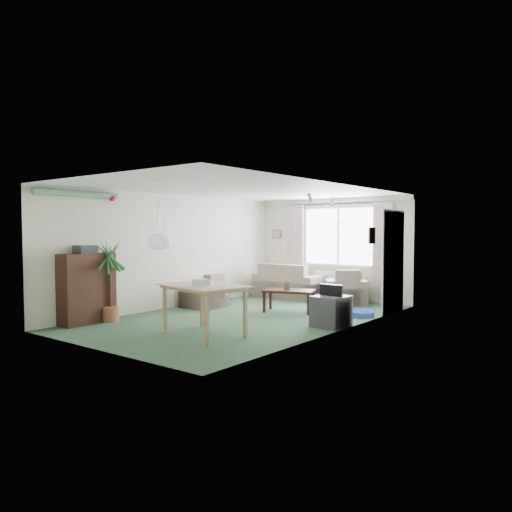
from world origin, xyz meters
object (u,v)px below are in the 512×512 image
Objects in this scene: dining_table at (204,311)px; tv_cube at (331,311)px; coffee_table at (289,301)px; houseplant at (110,281)px; bookshelf at (87,288)px; armchair_left at (204,290)px; pet_bed at (360,314)px; armchair_corner at (346,286)px; sofa at (290,281)px.

tv_cube is (1.21, 1.87, -0.13)m from dining_table.
houseplant is at bearing -124.11° from coffee_table.
coffee_table is at bearing 55.89° from houseplant.
bookshelf is at bearing -143.01° from tv_cube.
houseplant is (-1.94, -2.86, 0.51)m from coffee_table.
tv_cube is at bearing 82.67° from armchair_left.
dining_table is at bearing -120.08° from tv_cube.
pet_bed is (-0.05, 1.22, -0.21)m from tv_cube.
pet_bed is at bearing 69.47° from dining_table.
tv_cube is at bearing 78.76° from armchair_corner.
houseplant is at bearing 29.59° from armchair_corner.
dining_table is (0.21, -2.67, 0.16)m from coffee_table.
sofa is 1.67× the size of coffee_table.
armchair_left is at bearing 86.24° from houseplant.
tv_cube is (3.35, 2.06, -0.48)m from houseplant.
bookshelf is 2.15× the size of tv_cube.
tv_cube is at bearing -29.46° from coffee_table.
coffee_table is (1.79, 0.58, -0.14)m from armchair_left.
dining_table is 3.32m from pet_bed.
bookshelf is at bearing -118.98° from houseplant.
bookshelf is 2.36× the size of pet_bed.
tv_cube is 1.24m from pet_bed.
sofa is at bearing 123.44° from coffee_table.
bookshelf is (-2.51, -4.92, 0.23)m from armchair_corner.
dining_table is (2.33, 0.54, -0.23)m from bookshelf.
houseplant is 2.81× the size of pet_bed.
armchair_corner is 0.71× the size of bookshelf.
armchair_left is at bearing -162.02° from coffee_table.
armchair_corner is 2.72m from tv_cube.
armchair_left is 2.32m from houseplant.
pet_bed is (1.16, 3.09, -0.34)m from dining_table.
armchair_left is 3.21m from tv_cube.
armchair_corner reaches higher than pet_bed.
coffee_table is 0.80× the size of bookshelf.
bookshelf is (-0.98, -4.94, 0.20)m from sofa.
tv_cube is at bearing 31.61° from houseplant.
bookshelf is (-0.34, -2.62, 0.26)m from armchair_left.
dining_table reaches higher than armchair_left.
coffee_table is 0.68× the size of houseplant.
armchair_corner is 1.09× the size of armchair_left.
pet_bed is (0.98, -1.29, -0.34)m from armchair_corner.
tv_cube is (3.20, -0.22, -0.10)m from armchair_left.
bookshelf is 1.00× the size of dining_table.
coffee_table is 2.68m from dining_table.
armchair_corner reaches higher than tv_cube.
houseplant reaches higher than pet_bed.
bookshelf is at bearing -133.89° from pet_bed.
sofa is at bearing 138.07° from tv_cube.
sofa is at bearing 107.10° from dining_table.
sofa is 5.04m from bookshelf.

